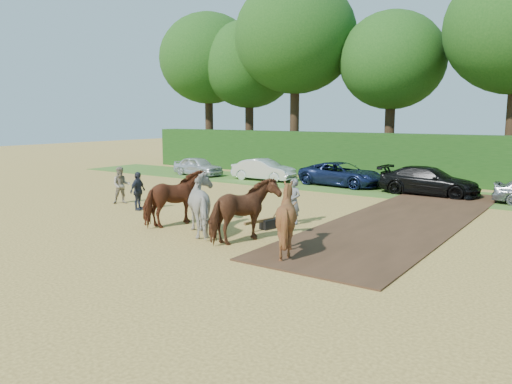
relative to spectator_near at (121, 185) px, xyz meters
The scene contains 9 objects.
ground 11.19m from the spectator_near, 15.58° to the right, with size 120.00×120.00×0.00m, color gold.
earth_strip 12.91m from the spectator_near, 18.09° to the left, with size 4.50×17.00×0.05m, color #472D1C.
grass_verge 15.41m from the spectator_near, 45.66° to the left, with size 50.00×5.00×0.03m, color #38601E.
hedgerow 18.88m from the spectator_near, 55.26° to the left, with size 46.00×1.60×3.00m, color #14380F.
spectator_near is the anchor object (origin of this frame).
spectator_far 2.04m from the spectator_near, 19.87° to the right, with size 0.99×0.41×1.69m, color #272A34.
plough_team 8.57m from the spectator_near, 16.09° to the right, with size 7.20×5.05×2.09m.
parked_cars 16.07m from the spectator_near, 43.26° to the left, with size 35.63×3.27×1.48m.
treeline 22.29m from the spectator_near, 64.14° to the left, with size 48.70×10.60×14.21m.
Camera 1 is at (7.80, -12.39, 4.11)m, focal length 35.00 mm.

